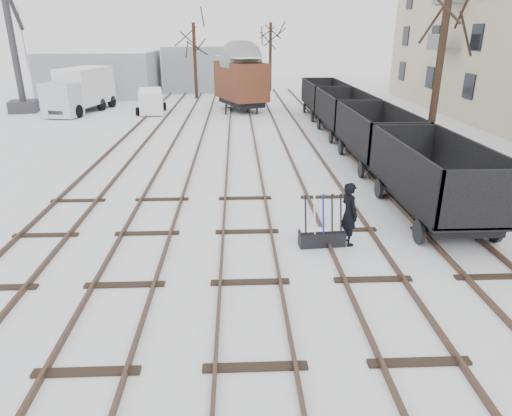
{
  "coord_description": "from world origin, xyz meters",
  "views": [
    {
      "loc": [
        -0.27,
        -9.62,
        5.65
      ],
      "look_at": [
        0.23,
        1.94,
        1.2
      ],
      "focal_mm": 32.0,
      "sensor_mm": 36.0,
      "label": 1
    }
  ],
  "objects": [
    {
      "name": "tree_far_right",
      "position": [
        3.29,
        39.25,
        3.33
      ],
      "size": [
        0.3,
        0.3,
        6.66
      ],
      "primitive_type": "cylinder",
      "color": "black",
      "rests_on": "ground"
    },
    {
      "name": "tracks",
      "position": [
        -0.0,
        13.67,
        0.07
      ],
      "size": [
        13.9,
        52.0,
        0.16
      ],
      "color": "black",
      "rests_on": "ground"
    },
    {
      "name": "freight_wagon_b",
      "position": [
        6.0,
        10.39,
        0.95
      ],
      "size": [
        2.43,
        6.08,
        2.48
      ],
      "color": "black",
      "rests_on": "ground"
    },
    {
      "name": "tree_near",
      "position": [
        7.92,
        9.2,
        4.3
      ],
      "size": [
        0.3,
        0.3,
        8.61
      ],
      "primitive_type": "cylinder",
      "color": "black",
      "rests_on": "ground"
    },
    {
      "name": "worker",
      "position": [
        2.85,
        2.12,
        0.92
      ],
      "size": [
        0.62,
        0.77,
        1.83
      ],
      "primitive_type": "imported",
      "rotation": [
        0.0,
        0.0,
        1.89
      ],
      "color": "black",
      "rests_on": "ground"
    },
    {
      "name": "tree_far_left",
      "position": [
        -3.93,
        33.73,
        3.27
      ],
      "size": [
        0.3,
        0.3,
        6.54
      ],
      "primitive_type": "cylinder",
      "color": "black",
      "rests_on": "ground"
    },
    {
      "name": "lorry",
      "position": [
        -11.95,
        26.03,
        1.66
      ],
      "size": [
        3.37,
        7.37,
        3.22
      ],
      "rotation": [
        0.0,
        0.0,
        -0.23
      ],
      "color": "black",
      "rests_on": "ground"
    },
    {
      "name": "ground",
      "position": [
        0.0,
        0.0,
        0.0
      ],
      "size": [
        120.0,
        120.0,
        0.0
      ],
      "primitive_type": "plane",
      "color": "white",
      "rests_on": "ground"
    },
    {
      "name": "crane",
      "position": [
        -16.44,
        26.52,
        2.6
      ],
      "size": [
        2.36,
        5.88,
        9.86
      ],
      "rotation": [
        0.0,
        0.0,
        0.23
      ],
      "color": "#302F35",
      "rests_on": "ground"
    },
    {
      "name": "box_van_wagon",
      "position": [
        0.11,
        26.29,
        2.34
      ],
      "size": [
        4.5,
        5.9,
        4.01
      ],
      "rotation": [
        0.0,
        0.0,
        0.37
      ],
      "color": "black",
      "rests_on": "ground"
    },
    {
      "name": "panel_van",
      "position": [
        -6.67,
        25.48,
        0.89
      ],
      "size": [
        2.33,
        4.12,
        1.71
      ],
      "rotation": [
        0.0,
        0.0,
        0.17
      ],
      "color": "silver",
      "rests_on": "ground"
    },
    {
      "name": "ground_frame",
      "position": [
        2.1,
        2.02,
        0.28
      ],
      "size": [
        1.33,
        0.52,
        1.49
      ],
      "rotation": [
        0.0,
        0.0,
        0.08
      ],
      "color": "black",
      "rests_on": "ground"
    },
    {
      "name": "freight_wagon_c",
      "position": [
        6.0,
        16.79,
        0.95
      ],
      "size": [
        2.43,
        6.08,
        2.48
      ],
      "color": "black",
      "rests_on": "ground"
    },
    {
      "name": "freight_wagon_d",
      "position": [
        6.0,
        23.19,
        0.95
      ],
      "size": [
        2.43,
        6.08,
        2.48
      ],
      "color": "black",
      "rests_on": "ground"
    },
    {
      "name": "shed_right",
      "position": [
        -4.0,
        40.0,
        2.25
      ],
      "size": [
        7.0,
        6.0,
        4.5
      ],
      "color": "gray",
      "rests_on": "ground"
    },
    {
      "name": "shed_left",
      "position": [
        -13.0,
        36.0,
        2.05
      ],
      "size": [
        10.0,
        8.0,
        4.1
      ],
      "color": "gray",
      "rests_on": "ground"
    },
    {
      "name": "freight_wagon_a",
      "position": [
        6.0,
        3.99,
        0.95
      ],
      "size": [
        2.43,
        6.08,
        2.48
      ],
      "color": "black",
      "rests_on": "ground"
    }
  ]
}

